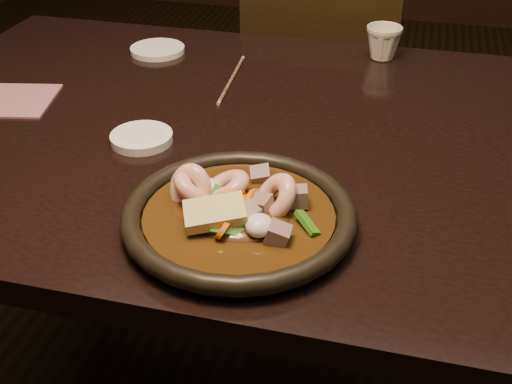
% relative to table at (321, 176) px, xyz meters
% --- Properties ---
extents(table, '(1.60, 0.90, 0.75)m').
position_rel_table_xyz_m(table, '(0.00, 0.00, 0.00)').
color(table, black).
rests_on(table, floor).
extents(chair, '(0.41, 0.41, 0.85)m').
position_rel_table_xyz_m(chair, '(-0.10, 0.66, -0.21)').
color(chair, black).
rests_on(chair, floor).
extents(plate, '(0.31, 0.31, 0.03)m').
position_rel_table_xyz_m(plate, '(-0.07, -0.28, 0.09)').
color(plate, black).
rests_on(plate, table).
extents(stirfry, '(0.22, 0.18, 0.07)m').
position_rel_table_xyz_m(stirfry, '(-0.07, -0.27, 0.10)').
color(stirfry, '#361F09').
rests_on(stirfry, plate).
extents(soy_dish, '(0.10, 0.10, 0.01)m').
position_rel_table_xyz_m(soy_dish, '(-0.28, -0.09, 0.08)').
color(soy_dish, white).
rests_on(soy_dish, table).
extents(saucer_left, '(0.12, 0.12, 0.01)m').
position_rel_table_xyz_m(saucer_left, '(-0.41, 0.29, 0.08)').
color(saucer_left, white).
rests_on(saucer_left, table).
extents(tea_cup, '(0.08, 0.08, 0.07)m').
position_rel_table_xyz_m(tea_cup, '(0.06, 0.37, 0.11)').
color(tea_cup, beige).
rests_on(tea_cup, table).
extents(chopsticks, '(0.02, 0.23, 0.01)m').
position_rel_table_xyz_m(chopsticks, '(-0.21, 0.18, 0.08)').
color(chopsticks, tan).
rests_on(chopsticks, table).
extents(napkin, '(0.17, 0.17, 0.00)m').
position_rel_table_xyz_m(napkin, '(-0.57, -0.01, 0.08)').
color(napkin, '#935A61').
rests_on(napkin, table).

